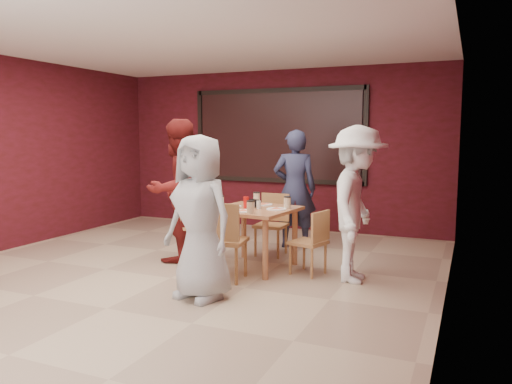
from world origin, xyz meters
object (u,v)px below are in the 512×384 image
at_px(dining_table, 254,215).
at_px(diner_back, 295,189).
at_px(chair_front, 224,237).
at_px(chair_left, 195,221).
at_px(diner_front, 200,218).
at_px(diner_right, 357,204).
at_px(diner_left, 178,191).
at_px(chair_right, 313,239).
at_px(chair_back, 273,220).

height_order(dining_table, diner_back, diner_back).
relative_size(chair_front, chair_left, 0.98).
xyz_separation_m(dining_table, diner_front, (-0.03, -1.29, 0.17)).
xyz_separation_m(chair_front, diner_front, (0.04, -0.61, 0.32)).
xyz_separation_m(dining_table, diner_right, (1.30, -0.05, 0.22)).
relative_size(dining_table, diner_right, 0.60).
distance_m(diner_left, diner_right, 2.38).
height_order(chair_right, diner_front, diner_front).
distance_m(chair_right, diner_right, 0.69).
bearing_deg(chair_back, dining_table, -86.52).
height_order(diner_left, diner_right, diner_left).
xyz_separation_m(chair_back, chair_left, (-0.81, -0.75, 0.05)).
bearing_deg(chair_left, chair_back, 42.82).
bearing_deg(dining_table, chair_back, 93.48).
distance_m(chair_right, diner_back, 1.56).
height_order(chair_left, diner_front, diner_front).
xyz_separation_m(chair_right, diner_back, (-0.69, 1.33, 0.43)).
bearing_deg(chair_right, chair_front, -142.36).
bearing_deg(diner_left, dining_table, 111.09).
bearing_deg(diner_front, dining_table, 102.51).
height_order(chair_back, chair_left, chair_left).
bearing_deg(chair_right, chair_back, 136.40).
bearing_deg(diner_front, chair_front, 107.87).
bearing_deg(diner_left, chair_back, 146.86).
bearing_deg(chair_back, chair_front, -91.02).
bearing_deg(diner_front, diner_right, 56.67).
relative_size(diner_back, diner_right, 0.98).
bearing_deg(chair_left, diner_back, 53.63).
bearing_deg(chair_back, chair_left, -137.18).
relative_size(dining_table, diner_back, 0.62).
height_order(chair_front, diner_right, diner_right).
distance_m(chair_left, diner_right, 2.19).
bearing_deg(chair_right, chair_left, 178.61).
relative_size(chair_back, diner_front, 0.50).
bearing_deg(diner_right, dining_table, 83.95).
bearing_deg(chair_right, diner_front, -122.61).
xyz_separation_m(chair_front, chair_right, (0.85, 0.66, -0.08)).
distance_m(diner_front, diner_back, 2.60).
distance_m(chair_left, diner_front, 1.58).
relative_size(diner_front, diner_back, 0.96).
relative_size(chair_right, diner_back, 0.45).
xyz_separation_m(chair_left, diner_left, (-0.22, -0.07, 0.41)).
xyz_separation_m(dining_table, diner_back, (0.09, 1.30, 0.20)).
bearing_deg(diner_front, diner_left, 144.02).
xyz_separation_m(chair_back, diner_right, (1.35, -0.82, 0.41)).
xyz_separation_m(dining_table, chair_front, (-0.07, -0.68, -0.15)).
bearing_deg(chair_right, diner_back, 117.51).
height_order(chair_left, diner_left, diner_left).
xyz_separation_m(dining_table, chair_left, (-0.86, 0.02, -0.14)).
distance_m(dining_table, chair_back, 0.79).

